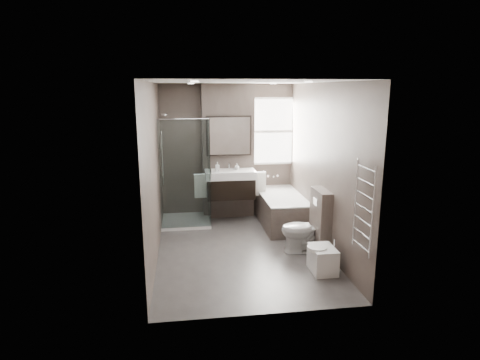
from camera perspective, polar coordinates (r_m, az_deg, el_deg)
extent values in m
cube|color=#433F3E|center=(6.50, 0.13, -10.04)|extent=(2.65, 3.85, 0.05)
cube|color=silver|center=(5.99, 0.14, 14.02)|extent=(2.65, 3.85, 0.05)
cube|color=#534740|center=(7.99, -1.84, 4.20)|extent=(2.65, 0.05, 2.60)
cube|color=#534740|center=(4.26, 3.82, -3.61)|extent=(2.65, 0.05, 2.60)
cube|color=#534740|center=(6.06, -12.36, 1.10)|extent=(0.05, 3.85, 2.60)
cube|color=#534740|center=(6.43, 11.92, 1.78)|extent=(0.05, 3.85, 2.60)
cube|color=#4F443E|center=(7.84, -1.72, 4.03)|extent=(1.00, 0.25, 2.60)
cube|color=black|center=(7.63, -1.39, -1.13)|extent=(0.90, 0.45, 0.38)
cube|color=white|center=(7.57, -1.40, 0.82)|extent=(0.95, 0.47, 0.15)
cylinder|color=silver|center=(7.70, -1.56, 2.07)|extent=(0.03, 0.03, 0.12)
cylinder|color=silver|center=(7.64, -1.51, 2.39)|extent=(0.02, 0.12, 0.02)
cube|color=black|center=(7.64, -1.60, 6.30)|extent=(0.86, 0.06, 0.76)
cube|color=white|center=(7.60, -1.57, 6.27)|extent=(0.80, 0.02, 0.70)
cube|color=silver|center=(7.55, -5.60, -0.86)|extent=(0.24, 0.06, 0.44)
cube|color=silver|center=(7.68, 2.78, -0.58)|extent=(0.24, 0.06, 0.44)
cube|color=white|center=(7.78, -7.65, -5.79)|extent=(0.90, 0.90, 0.06)
cube|color=white|center=(7.09, -7.85, 0.74)|extent=(0.88, 0.01, 1.94)
cube|color=white|center=(7.53, -4.50, 1.55)|extent=(0.01, 0.88, 1.94)
cylinder|color=silver|center=(7.49, -10.99, 3.00)|extent=(0.02, 0.02, 1.00)
cube|color=#4F443E|center=(7.58, 5.89, -4.30)|extent=(0.75, 1.60, 0.55)
cube|color=white|center=(7.50, 5.94, -2.25)|extent=(0.75, 1.60, 0.03)
cube|color=white|center=(7.52, 5.93, -2.73)|extent=(0.61, 1.42, 0.12)
cube|color=white|center=(8.04, 4.61, 6.92)|extent=(0.98, 0.04, 1.33)
cube|color=white|center=(8.02, 4.65, 6.90)|extent=(0.90, 0.01, 1.25)
cube|color=white|center=(8.01, 4.66, 6.89)|extent=(0.90, 0.01, 0.05)
imported|color=white|center=(6.37, 9.13, -6.95)|extent=(0.74, 0.46, 0.73)
cube|color=#4F443E|center=(6.36, 11.36, -5.76)|extent=(0.18, 0.55, 1.00)
cube|color=silver|center=(6.24, 10.67, -3.03)|extent=(0.01, 0.16, 0.11)
cube|color=white|center=(5.81, 11.68, -11.01)|extent=(0.32, 0.45, 0.36)
cylinder|color=white|center=(5.72, 10.90, -9.49)|extent=(0.27, 0.27, 0.04)
cylinder|color=silver|center=(5.78, 13.30, -8.66)|extent=(0.02, 0.02, 0.10)
cylinder|color=silver|center=(4.81, 18.34, -4.57)|extent=(0.03, 0.03, 1.10)
cylinder|color=silver|center=(5.20, 16.13, -3.10)|extent=(0.03, 0.03, 1.10)
cube|color=silver|center=(5.00, 17.19, -3.81)|extent=(0.02, 0.46, 1.00)
imported|color=white|center=(7.49, -3.24, 1.93)|extent=(0.08, 0.08, 0.17)
imported|color=white|center=(7.61, -0.44, 1.93)|extent=(0.09, 0.09, 0.12)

